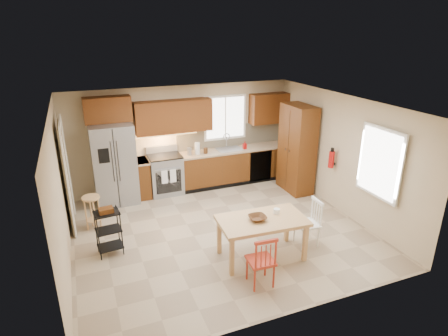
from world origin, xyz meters
TOP-DOWN VIEW (x-y plane):
  - floor at (0.00, 0.00)m, footprint 5.50×5.50m
  - ceiling at (0.00, 0.00)m, footprint 5.50×5.00m
  - wall_back at (0.00, 2.50)m, footprint 5.50×0.02m
  - wall_front at (0.00, -2.50)m, footprint 5.50×0.02m
  - wall_left at (-2.75, 0.00)m, footprint 0.02×5.00m
  - wall_right at (2.75, 0.00)m, footprint 0.02×5.00m
  - refrigerator at (-1.70, 2.12)m, footprint 0.92×0.75m
  - range_stove at (-0.55, 2.19)m, footprint 0.76×0.63m
  - base_cabinet_narrow at (-1.10, 2.20)m, footprint 0.30×0.60m
  - base_cabinet_run at (1.29, 2.20)m, footprint 2.92×0.60m
  - dishwasher at (1.85, 1.91)m, footprint 0.60×0.02m
  - backsplash at (1.29, 2.48)m, footprint 2.92×0.03m
  - upper_over_fridge at (-1.70, 2.33)m, footprint 1.00×0.35m
  - upper_left_block at (-0.25, 2.33)m, footprint 1.80×0.35m
  - upper_right_block at (2.25, 2.33)m, footprint 1.00×0.35m
  - window_back at (1.10, 2.48)m, footprint 1.12×0.04m
  - sink at (1.10, 2.20)m, footprint 0.62×0.46m
  - undercab_glow at (-0.55, 2.30)m, footprint 1.60×0.30m
  - soap_bottle at (1.48, 2.10)m, footprint 0.09×0.09m
  - paper_towel at (0.25, 2.15)m, footprint 0.12×0.12m
  - canister_steel at (0.05, 2.15)m, footprint 0.11×0.11m
  - canister_wood at (0.45, 2.12)m, footprint 0.10×0.10m
  - pantry at (2.43, 1.20)m, footprint 0.50×0.95m
  - fire_extinguisher at (2.63, 0.15)m, footprint 0.12×0.12m
  - window_right at (2.68, -1.15)m, footprint 0.04×1.02m
  - doorway at (-2.67, 1.30)m, footprint 0.04×0.95m
  - dining_table at (0.35, -1.08)m, footprint 1.53×0.92m
  - chair_red at (-0.00, -1.73)m, footprint 0.43×0.43m
  - chair_white at (1.30, -1.03)m, footprint 0.43×0.43m
  - table_bowl at (0.25, -1.08)m, footprint 0.32×0.32m
  - table_jar at (0.67, -0.99)m, footprint 0.11×0.11m
  - bar_stool at (-2.29, 1.01)m, footprint 0.38×0.38m
  - utility_cart at (-2.08, -0.01)m, footprint 0.45×0.36m

SIDE VIEW (x-z plane):
  - floor at x=0.00m, z-range 0.00..0.00m
  - bar_stool at x=-2.29m, z-range 0.00..0.70m
  - dining_table at x=0.35m, z-range 0.00..0.72m
  - utility_cart at x=-2.08m, z-range 0.00..0.84m
  - chair_red at x=0.00m, z-range 0.00..0.87m
  - chair_white at x=1.30m, z-range 0.00..0.87m
  - base_cabinet_narrow at x=-1.10m, z-range 0.00..0.90m
  - base_cabinet_run at x=1.29m, z-range 0.00..0.90m
  - dishwasher at x=1.85m, z-range 0.06..0.84m
  - range_stove at x=-0.55m, z-range 0.00..0.92m
  - table_bowl at x=0.25m, z-range 0.69..0.77m
  - table_jar at x=0.67m, z-range 0.70..0.82m
  - sink at x=1.10m, z-range 0.78..0.94m
  - refrigerator at x=-1.70m, z-range 0.00..1.82m
  - canister_wood at x=0.45m, z-range 0.90..1.04m
  - canister_steel at x=0.05m, z-range 0.90..1.08m
  - soap_bottle at x=1.48m, z-range 0.90..1.09m
  - paper_towel at x=0.25m, z-range 0.90..1.18m
  - pantry at x=2.43m, z-range 0.00..2.10m
  - doorway at x=-2.67m, z-range 0.00..2.10m
  - fire_extinguisher at x=2.63m, z-range 0.92..1.28m
  - backsplash at x=1.29m, z-range 0.90..1.45m
  - wall_back at x=0.00m, z-range 0.00..2.50m
  - wall_front at x=0.00m, z-range 0.00..2.50m
  - wall_left at x=-2.75m, z-range 0.00..2.50m
  - wall_right at x=2.75m, z-range 0.00..2.50m
  - undercab_glow at x=-0.55m, z-range 1.43..1.43m
  - window_right at x=2.68m, z-range 0.79..2.11m
  - window_back at x=1.10m, z-range 1.09..2.21m
  - upper_left_block at x=-0.25m, z-range 1.45..2.20m
  - upper_right_block at x=2.25m, z-range 1.45..2.20m
  - upper_over_fridge at x=-1.70m, z-range 1.83..2.38m
  - ceiling at x=0.00m, z-range 2.49..2.51m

